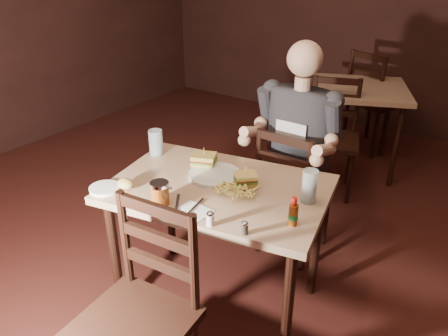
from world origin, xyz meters
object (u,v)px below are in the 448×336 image
Objects in this scene: bg_chair_far at (375,101)px; hot_sauce at (293,211)px; bg_chair_near at (331,140)px; glass_right at (309,186)px; side_plate at (105,189)px; chair_near at (132,325)px; chair_far at (295,190)px; diner at (297,122)px; glass_left at (156,142)px; main_table at (218,201)px; dinner_plate at (214,175)px; syrup_dispenser at (160,193)px; bg_table at (359,97)px.

hot_sauce is (0.49, -2.78, 0.34)m from bg_chair_far.
glass_right is at bearing -92.81° from bg_chair_near.
side_plate is (-0.90, -0.26, -0.06)m from hot_sauce.
chair_near is 3.40m from bg_chair_far.
diner is (-0.00, -0.05, 0.48)m from chair_far.
bg_chair_far is 2.65m from glass_left.
main_table is at bearing 168.31° from hot_sauce.
hot_sauce is at bearing 120.61° from bg_chair_far.
glass_left is (-0.44, 0.03, 0.07)m from dinner_plate.
diner is at bearing 73.40° from dinner_plate.
bg_chair_far is 2.63m from glass_right.
glass_right is at bearing 25.28° from syrup_dispenser.
bg_chair_far is 6.71× the size of glass_left.
side_plate is at bearing -151.27° from glass_right.
glass_right is at bearing 15.53° from main_table.
chair_near reaches higher than chair_far.
side_plate is at bearing 139.92° from chair_near.
dinner_plate is at bearing -174.14° from glass_right.
side_plate is at bearing 63.57° from chair_far.
glass_left reaches higher than bg_table.
bg_table is 1.06× the size of bg_chair_far.
chair_far is 6.61× the size of hot_sauce.
glass_right is (0.46, -2.56, 0.36)m from bg_chair_far.
chair_near is 3.58× the size of dinner_plate.
chair_near is at bearing -78.53° from dinner_plate.
glass_right reaches higher than chair_far.
main_table is 4.56× the size of dinner_plate.
main_table is 1.15× the size of bg_table.
syrup_dispenser reaches higher than bg_table.
glass_right reaches higher than glass_left.
side_plate is at bearing 102.91° from bg_chair_far.
bg_chair_far is at bearing 90.00° from bg_table.
dinner_plate reaches higher than side_plate.
chair_far is 0.95m from glass_left.
side_plate is (-0.36, -0.43, -0.00)m from dinner_plate.
dinner_plate is (-0.16, 0.79, 0.30)m from chair_near.
dinner_plate is at bearing -106.18° from diner.
syrup_dispenser is at bearing 108.78° from bg_chair_far.
chair_near is 1.03× the size of bg_chair_near.
chair_near is (-0.02, -1.42, 0.03)m from chair_far.
dinner_plate is 1.62× the size of glass_right.
bg_chair_near reaches higher than chair_far.
bg_chair_near is at bearing 75.44° from syrup_dispenser.
bg_table is 2.07m from glass_right.
chair_near is 0.86m from dinner_plate.
chair_near reaches higher than syrup_dispenser.
bg_table is 7.11× the size of side_plate.
chair_far is 0.94× the size of chair_near.
bg_chair_far reaches higher than main_table.
diner is at bearing 81.40° from main_table.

